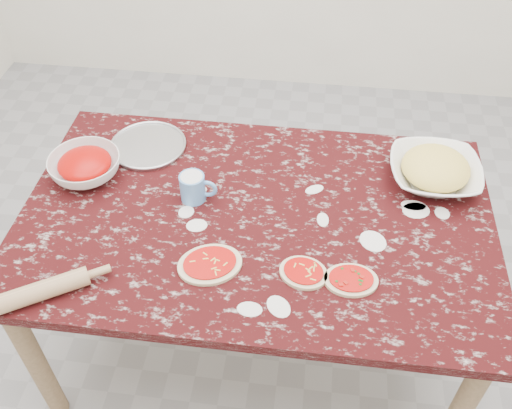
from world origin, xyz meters
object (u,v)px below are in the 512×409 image
object	(u,v)px
sauce_bowl	(85,167)
rolling_pin	(39,292)
worktable	(256,231)
flour_mug	(194,187)
pizza_tray	(148,146)
cheese_bowl	(434,173)

from	to	relation	value
sauce_bowl	rolling_pin	xyz separation A→B (m)	(0.05, -0.54, -0.01)
worktable	flour_mug	world-z (taller)	flour_mug
pizza_tray	cheese_bowl	bearing A→B (deg)	-3.04
cheese_bowl	flour_mug	distance (m)	0.85
flour_mug	rolling_pin	xyz separation A→B (m)	(-0.37, -0.47, -0.02)
flour_mug	pizza_tray	bearing A→B (deg)	132.83
pizza_tray	rolling_pin	distance (m)	0.74
rolling_pin	sauce_bowl	bearing A→B (deg)	94.87
pizza_tray	flour_mug	bearing A→B (deg)	-47.17
pizza_tray	rolling_pin	world-z (taller)	rolling_pin
worktable	cheese_bowl	size ratio (longest dim) A/B	5.01
pizza_tray	rolling_pin	xyz separation A→B (m)	(-0.13, -0.72, 0.02)
pizza_tray	cheese_bowl	world-z (taller)	cheese_bowl
worktable	sauce_bowl	distance (m)	0.66
flour_mug	worktable	bearing A→B (deg)	-13.52
pizza_tray	sauce_bowl	size ratio (longest dim) A/B	1.11
sauce_bowl	cheese_bowl	bearing A→B (deg)	5.93
pizza_tray	cheese_bowl	xyz separation A→B (m)	(1.06, -0.06, 0.03)
pizza_tray	flour_mug	distance (m)	0.35
worktable	flour_mug	xyz separation A→B (m)	(-0.22, 0.05, 0.14)
worktable	cheese_bowl	bearing A→B (deg)	22.43
flour_mug	rolling_pin	world-z (taller)	flour_mug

